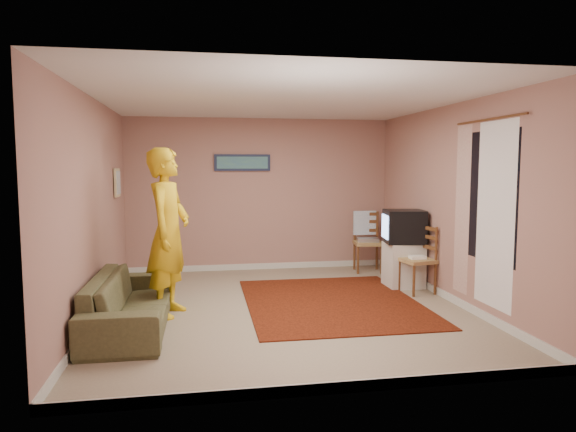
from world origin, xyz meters
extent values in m
plane|color=gray|center=(0.00, 0.00, 0.00)|extent=(5.00, 5.00, 0.00)
cube|color=#9E7267|center=(0.00, 2.50, 1.30)|extent=(4.50, 0.02, 2.60)
cube|color=#9E7267|center=(0.00, -2.50, 1.30)|extent=(4.50, 0.02, 2.60)
cube|color=#9E7267|center=(-2.25, 0.00, 1.30)|extent=(0.02, 5.00, 2.60)
cube|color=#9E7267|center=(2.25, 0.00, 1.30)|extent=(0.02, 5.00, 2.60)
cube|color=silver|center=(0.00, 0.00, 2.60)|extent=(4.50, 5.00, 0.02)
cube|color=silver|center=(0.00, 2.49, 0.05)|extent=(4.50, 0.02, 0.10)
cube|color=silver|center=(0.00, -2.49, 0.05)|extent=(4.50, 0.02, 0.10)
cube|color=silver|center=(-2.24, 0.00, 0.05)|extent=(0.02, 5.00, 0.10)
cube|color=silver|center=(2.24, 0.00, 0.05)|extent=(0.02, 5.00, 0.10)
cube|color=black|center=(2.24, -0.90, 1.45)|extent=(0.01, 1.10, 1.50)
cube|color=white|center=(2.23, -1.05, 1.25)|extent=(0.01, 0.75, 2.10)
cube|color=beige|center=(2.21, -0.35, 1.25)|extent=(0.01, 0.35, 2.10)
cylinder|color=brown|center=(2.20, -0.90, 2.32)|extent=(0.02, 1.40, 0.02)
cube|color=#141B37|center=(-0.30, 2.47, 1.85)|extent=(0.95, 0.03, 0.28)
cube|color=#325C8B|center=(-0.30, 2.45, 1.85)|extent=(0.86, 0.01, 0.20)
cube|color=beige|center=(-2.22, 1.60, 1.55)|extent=(0.03, 0.38, 0.42)
cube|color=silver|center=(-2.20, 1.60, 1.55)|extent=(0.01, 0.30, 0.34)
cube|color=black|center=(0.67, 0.16, 0.01)|extent=(2.24, 2.80, 0.01)
cube|color=silver|center=(1.95, 0.84, 0.33)|extent=(0.52, 0.47, 0.66)
cube|color=black|center=(1.95, 0.84, 0.90)|extent=(0.63, 0.59, 0.49)
cube|color=#8CB2F2|center=(1.67, 0.88, 0.90)|extent=(0.08, 0.40, 0.34)
cube|color=tan|center=(1.78, 1.98, 0.49)|extent=(0.51, 0.49, 0.05)
cube|color=brown|center=(1.78, 1.98, 0.75)|extent=(0.46, 0.11, 0.52)
cube|color=#ADADB2|center=(1.78, 1.98, 0.55)|extent=(0.40, 0.33, 0.06)
cube|color=#7FA7CF|center=(1.78, 2.17, 0.82)|extent=(0.39, 0.05, 0.41)
cube|color=tan|center=(2.00, 0.46, 0.46)|extent=(0.48, 0.50, 0.05)
cube|color=brown|center=(2.00, 0.46, 0.71)|extent=(0.12, 0.43, 0.49)
cube|color=white|center=(2.00, 0.46, 0.51)|extent=(0.22, 0.16, 0.04)
imported|color=brown|center=(-1.80, -0.50, 0.30)|extent=(0.82, 2.05, 0.60)
imported|color=gold|center=(-1.40, -0.03, 1.01)|extent=(0.68, 0.85, 2.01)
camera|label=1|loc=(-1.02, -6.28, 1.80)|focal=32.00mm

